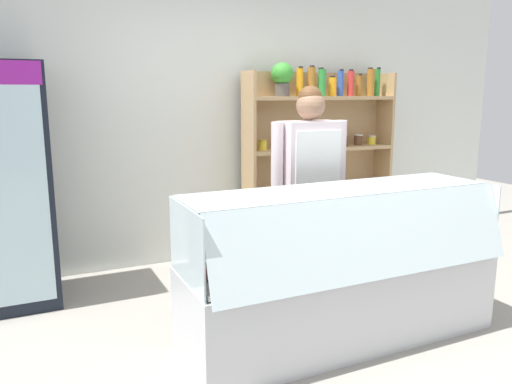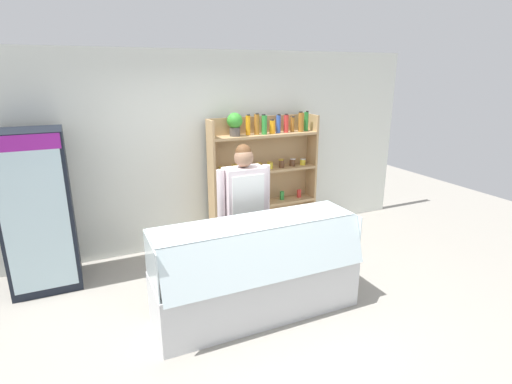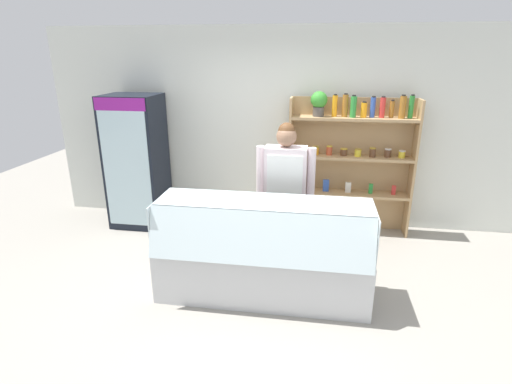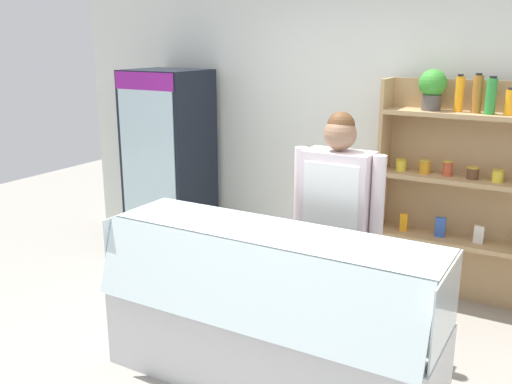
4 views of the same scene
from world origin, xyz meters
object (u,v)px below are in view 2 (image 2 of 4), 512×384
drinks_fridge (38,211)px  shop_clerk (244,203)px  deli_display_case (257,286)px  shelving_unit (262,169)px

drinks_fridge → shop_clerk: drinks_fridge is taller
drinks_fridge → shop_clerk: (2.14, -0.89, 0.07)m
deli_display_case → shop_clerk: 0.96m
deli_display_case → shop_clerk: bearing=76.9°
shelving_unit → deli_display_case: 2.14m
drinks_fridge → shelving_unit: bearing=4.5°
shelving_unit → shop_clerk: (-0.75, -1.11, -0.08)m
shelving_unit → deli_display_case: shelving_unit is taller
drinks_fridge → deli_display_case: drinks_fridge is taller
shelving_unit → deli_display_case: size_ratio=0.90×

